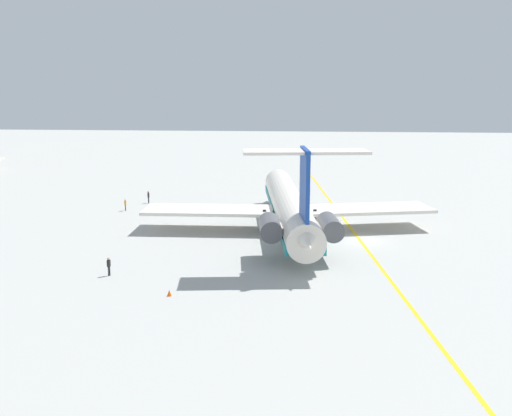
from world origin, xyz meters
TOP-DOWN VIEW (x-y plane):
  - ground at (0.00, 0.00)m, footprint 315.02×315.02m
  - main_jetliner at (2.94, 8.64)m, footprint 40.19×35.57m
  - ground_crew_near_nose at (-14.64, 24.97)m, footprint 0.41×0.29m
  - ground_crew_near_tail at (19.21, 30.21)m, footprint 0.46×0.29m
  - ground_crew_portside at (13.68, 32.07)m, footprint 0.42×0.27m
  - safety_cone_nose at (-19.43, 18.17)m, footprint 0.40×0.40m
  - taxiway_centreline at (4.06, 0.91)m, footprint 100.43×11.20m

SIDE VIEW (x-z plane):
  - ground at x=0.00m, z-range 0.00..0.00m
  - taxiway_centreline at x=4.06m, z-range 0.00..0.01m
  - safety_cone_nose at x=-19.43m, z-range 0.00..0.55m
  - ground_crew_portside at x=13.68m, z-range 0.22..1.89m
  - ground_crew_near_nose at x=-14.64m, z-range 0.24..2.04m
  - ground_crew_near_tail at x=19.21m, z-range 0.24..2.06m
  - main_jetliner at x=2.94m, z-range -2.66..9.05m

